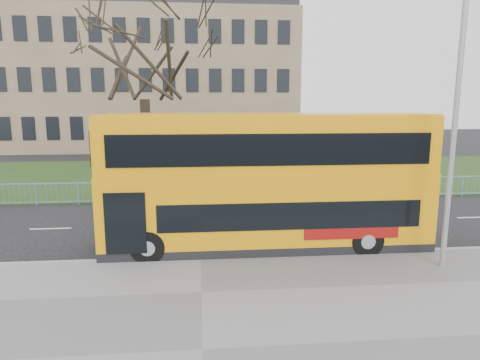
% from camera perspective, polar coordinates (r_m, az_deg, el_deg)
% --- Properties ---
extents(ground, '(120.00, 120.00, 0.00)m').
position_cam_1_polar(ground, '(15.45, -5.22, -8.57)').
color(ground, black).
rests_on(ground, ground).
extents(pavement, '(80.00, 10.50, 0.12)m').
position_cam_1_polar(pavement, '(9.30, -5.04, -21.88)').
color(pavement, slate).
rests_on(pavement, ground).
extents(kerb, '(80.00, 0.20, 0.14)m').
position_cam_1_polar(kerb, '(13.97, -5.20, -10.37)').
color(kerb, gray).
rests_on(kerb, ground).
extents(grass_verge, '(80.00, 15.40, 0.08)m').
position_cam_1_polar(grass_verge, '(29.33, -5.34, 0.63)').
color(grass_verge, '#1F3814').
rests_on(grass_verge, ground).
extents(guard_railing, '(40.00, 0.12, 1.10)m').
position_cam_1_polar(guard_railing, '(21.67, -5.32, -1.50)').
color(guard_railing, '#7EA8E1').
rests_on(guard_railing, ground).
extents(bare_tree, '(8.43, 8.43, 12.04)m').
position_cam_1_polar(bare_tree, '(24.81, -12.68, 12.70)').
color(bare_tree, black).
rests_on(bare_tree, grass_verge).
extents(civic_building, '(30.00, 15.00, 14.00)m').
position_cam_1_polar(civic_building, '(49.90, -11.42, 12.54)').
color(civic_building, '#7A644D').
rests_on(civic_building, ground).
extents(yellow_bus, '(10.91, 2.66, 4.57)m').
position_cam_1_polar(yellow_bus, '(14.50, 3.52, 0.20)').
color(yellow_bus, orange).
rests_on(yellow_bus, ground).
extents(street_lamp, '(1.75, 0.19, 8.28)m').
position_cam_1_polar(street_lamp, '(13.62, 26.44, 7.83)').
color(street_lamp, '#989BA0').
rests_on(street_lamp, pavement).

